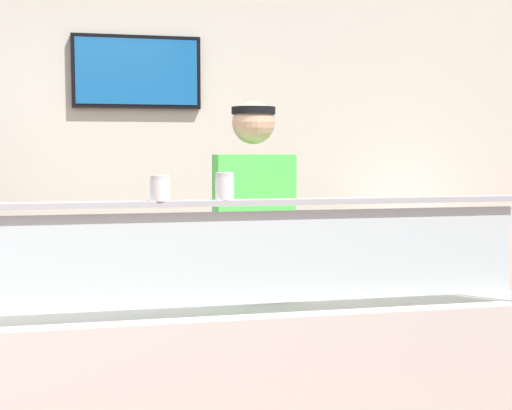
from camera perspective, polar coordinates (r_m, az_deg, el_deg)
name	(u,v)px	position (r m, az deg, el deg)	size (l,w,h in m)	color
shop_rear_unit	(178,173)	(4.76, -6.54, 2.66)	(6.64, 0.13, 2.70)	silver
sneeze_guard	(251,241)	(2.33, -0.47, -3.04)	(2.06, 0.06, 0.40)	#B2B5BC
pizza_tray	(257,287)	(2.76, 0.10, -6.93)	(0.46, 0.46, 0.04)	#9EA0A8
pizza_server	(249,283)	(2.73, -0.57, -6.59)	(0.07, 0.28, 0.01)	#ADAFB7
parmesan_shaker	(160,190)	(2.27, -8.08, 1.28)	(0.07, 0.07, 0.09)	white
pepper_flake_shaker	(225,188)	(2.29, -2.66, 1.44)	(0.06, 0.06, 0.09)	white
worker_figure	(255,255)	(3.35, -0.12, -4.20)	(0.41, 0.50, 1.76)	#23232D
prep_shelf	(424,310)	(4.86, 13.91, -8.59)	(0.70, 0.55, 0.84)	#B7BABF
pizza_box_stack	(424,237)	(4.77, 13.97, -2.61)	(0.49, 0.49, 0.18)	silver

